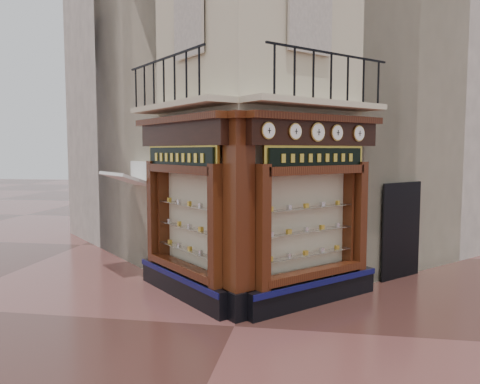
% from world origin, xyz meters
% --- Properties ---
extents(ground, '(80.00, 80.00, 0.00)m').
position_xyz_m(ground, '(0.00, 0.00, 0.00)').
color(ground, '#44241F').
rests_on(ground, ground).
extents(main_building, '(11.31, 11.31, 12.00)m').
position_xyz_m(main_building, '(0.00, 6.16, 6.00)').
color(main_building, beige).
rests_on(main_building, ground).
extents(neighbour_left, '(11.31, 11.31, 11.00)m').
position_xyz_m(neighbour_left, '(-2.47, 8.63, 5.50)').
color(neighbour_left, beige).
rests_on(neighbour_left, ground).
extents(neighbour_right, '(11.31, 11.31, 11.00)m').
position_xyz_m(neighbour_right, '(2.47, 8.63, 5.50)').
color(neighbour_right, beige).
rests_on(neighbour_right, ground).
extents(shopfront_left, '(2.86, 2.86, 3.98)m').
position_xyz_m(shopfront_left, '(-1.41, 1.57, 1.98)').
color(shopfront_left, black).
rests_on(shopfront_left, ground).
extents(shopfront_right, '(2.86, 2.86, 3.98)m').
position_xyz_m(shopfront_right, '(1.41, 1.57, 1.98)').
color(shopfront_right, black).
rests_on(shopfront_right, ground).
extents(corner_pilaster, '(0.85, 0.85, 3.98)m').
position_xyz_m(corner_pilaster, '(0.00, 0.50, 1.95)').
color(corner_pilaster, black).
rests_on(corner_pilaster, ground).
extents(balcony, '(5.94, 2.97, 1.03)m').
position_xyz_m(balcony, '(0.00, 1.49, 4.22)').
color(balcony, beige).
rests_on(balcony, ground).
extents(clock_a, '(0.26, 0.26, 0.32)m').
position_xyz_m(clock_a, '(0.56, 0.46, 3.62)').
color(clock_a, '#BA8B3E').
rests_on(clock_a, ground).
extents(clock_b, '(0.27, 0.27, 0.33)m').
position_xyz_m(clock_b, '(1.04, 0.93, 3.62)').
color(clock_b, '#BA8B3E').
rests_on(clock_b, ground).
extents(clock_c, '(0.31, 0.31, 0.39)m').
position_xyz_m(clock_c, '(1.47, 1.37, 3.62)').
color(clock_c, '#BA8B3E').
rests_on(clock_c, ground).
extents(clock_d, '(0.28, 0.28, 0.34)m').
position_xyz_m(clock_d, '(1.87, 1.76, 3.62)').
color(clock_d, '#BA8B3E').
rests_on(clock_d, ground).
extents(clock_e, '(0.28, 0.28, 0.35)m').
position_xyz_m(clock_e, '(2.35, 2.25, 3.62)').
color(clock_e, '#BA8B3E').
rests_on(clock_e, ground).
extents(awning, '(1.87, 1.87, 0.40)m').
position_xyz_m(awning, '(-3.33, 3.12, 0.00)').
color(awning, white).
rests_on(awning, ground).
extents(signboard_left, '(2.17, 2.17, 0.58)m').
position_xyz_m(signboard_left, '(-1.46, 1.51, 3.10)').
color(signboard_left, gold).
rests_on(signboard_left, ground).
extents(signboard_right, '(2.01, 2.01, 0.54)m').
position_xyz_m(signboard_right, '(1.46, 1.51, 3.10)').
color(signboard_right, gold).
rests_on(signboard_right, ground).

